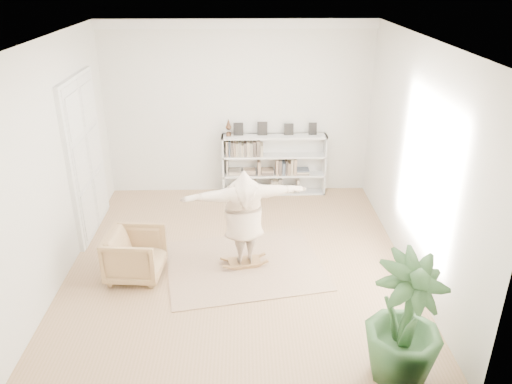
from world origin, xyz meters
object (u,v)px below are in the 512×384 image
person (244,215)px  houseplant (405,321)px  rocker_board (244,262)px  bookshelf (274,165)px  armchair (136,255)px

person → houseplant: bearing=116.1°
person → houseplant: person is taller
rocker_board → houseplant: size_ratio=0.35×
rocker_board → person: 0.86m
bookshelf → houseplant: bookshelf is taller
bookshelf → houseplant: bearing=-77.4°
houseplant → rocker_board: bearing=126.8°
bookshelf → person: person is taller
armchair → houseplant: bearing=-117.1°
houseplant → bookshelf: bearing=102.6°
armchair → bookshelf: bearing=-31.9°
bookshelf → armchair: bearing=-126.7°
bookshelf → person: 2.99m
person → houseplant: 3.07m
rocker_board → person: bearing=-112.0°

